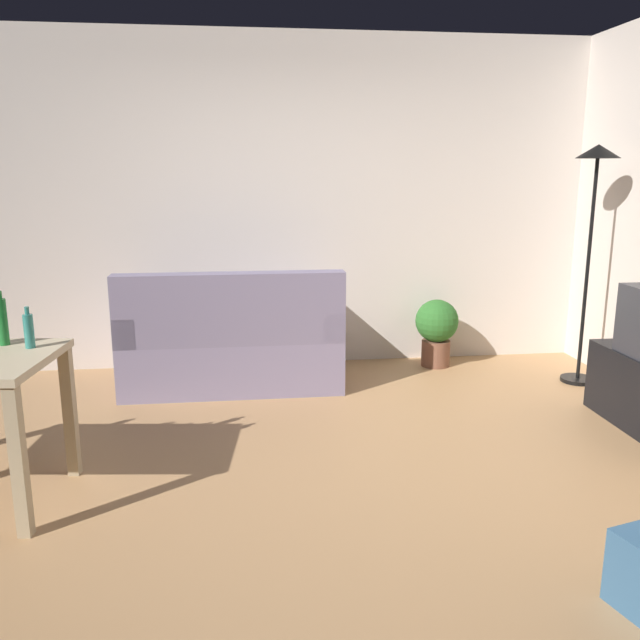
% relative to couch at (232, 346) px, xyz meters
% --- Properties ---
extents(ground_plane, '(5.20, 4.40, 0.02)m').
position_rel_couch_xyz_m(ground_plane, '(0.44, -1.59, -0.32)').
color(ground_plane, tan).
extents(wall_rear, '(5.20, 0.10, 2.70)m').
position_rel_couch_xyz_m(wall_rear, '(0.44, 0.61, 1.04)').
color(wall_rear, silver).
rests_on(wall_rear, ground_plane).
extents(couch, '(1.64, 0.84, 0.92)m').
position_rel_couch_xyz_m(couch, '(0.00, 0.00, 0.00)').
color(couch, gray).
rests_on(couch, ground_plane).
extents(torchiere_lamp, '(0.32, 0.32, 1.81)m').
position_rel_couch_xyz_m(torchiere_lamp, '(2.69, -0.24, 1.10)').
color(torchiere_lamp, black).
rests_on(torchiere_lamp, ground_plane).
extents(potted_plant, '(0.36, 0.36, 0.57)m').
position_rel_couch_xyz_m(potted_plant, '(1.70, 0.31, 0.02)').
color(potted_plant, brown).
rests_on(potted_plant, ground_plane).
extents(bottle_green, '(0.05, 0.05, 0.28)m').
position_rel_couch_xyz_m(bottle_green, '(-1.12, -1.50, 0.58)').
color(bottle_green, '#1E722D').
rests_on(bottle_green, desk).
extents(bottle_tall, '(0.05, 0.05, 0.21)m').
position_rel_couch_xyz_m(bottle_tall, '(-0.98, -1.57, 0.54)').
color(bottle_tall, teal).
rests_on(bottle_tall, desk).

